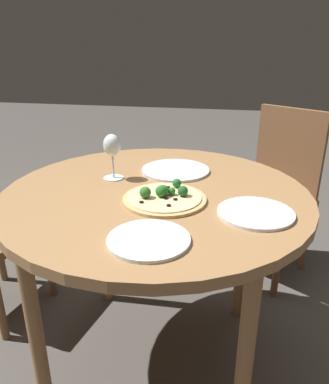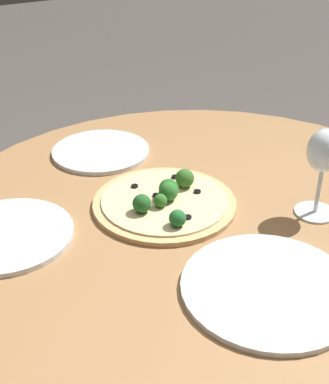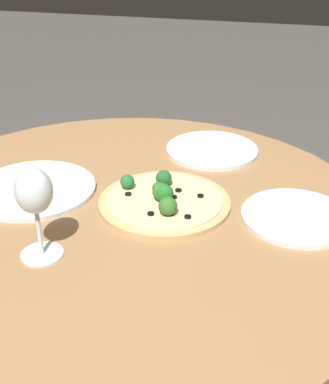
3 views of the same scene
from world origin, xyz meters
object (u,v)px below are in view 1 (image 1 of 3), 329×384
object	(u,v)px
wine_glass	(112,147)
plate_far	(149,240)
plate_side	(256,213)
chair	(276,189)
pizza	(164,197)
plate_near	(176,170)

from	to	relation	value
wine_glass	plate_far	xyz separation A→B (m)	(-0.24, 0.44, -0.12)
plate_far	plate_side	xyz separation A→B (m)	(-0.28, -0.22, 0.00)
chair	wine_glass	bearing A→B (deg)	-101.82
chair	pizza	xyz separation A→B (m)	(0.46, 0.88, 0.29)
plate_side	plate_near	bearing A→B (deg)	-49.05
chair	plate_far	size ratio (longest dim) A/B	4.14
wine_glass	plate_far	bearing A→B (deg)	118.19
pizza	wine_glass	size ratio (longest dim) A/B	1.61
plate_near	plate_far	xyz separation A→B (m)	(-0.02, 0.56, 0.00)
plate_far	plate_side	bearing A→B (deg)	-142.54
chair	plate_side	xyz separation A→B (m)	(0.17, 0.94, 0.29)
plate_near	plate_far	world-z (taller)	same
chair	plate_side	world-z (taller)	chair
pizza	plate_side	distance (m)	0.30
pizza	plate_far	size ratio (longest dim) A/B	1.25
chair	plate_near	bearing A→B (deg)	-96.35
chair	wine_glass	distance (m)	1.07
chair	plate_far	world-z (taller)	chair
chair	plate_near	distance (m)	0.81
plate_far	plate_side	world-z (taller)	same
pizza	wine_glass	world-z (taller)	wine_glass
chair	plate_side	distance (m)	0.99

